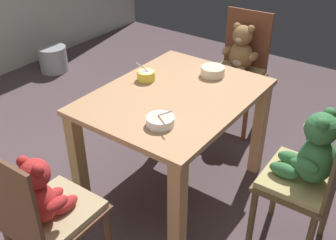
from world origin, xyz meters
name	(u,v)px	position (x,y,z in m)	size (l,w,h in m)	color
ground_plane	(174,188)	(0.00, 0.00, -0.02)	(5.20, 5.20, 0.04)	#4C3C40
dining_table	(175,114)	(0.00, 0.00, 0.58)	(1.09, 0.84, 0.72)	#AD7F57
teddy_chair_near_left	(45,208)	(-0.98, 0.03, 0.55)	(0.41, 0.38, 0.92)	brown
teddy_chair_near_right	(239,61)	(0.97, 0.06, 0.58)	(0.39, 0.43, 0.95)	brown
teddy_chair_near_front	(311,164)	(-0.01, -0.85, 0.59)	(0.42, 0.38, 0.95)	brown
porridge_bowl_cream_near_right	(213,71)	(0.35, -0.05, 0.75)	(0.16, 0.16, 0.06)	beige
porridge_bowl_yellow_far_center	(146,75)	(0.05, 0.26, 0.75)	(0.12, 0.12, 0.12)	yellow
porridge_bowl_white_near_left	(160,121)	(-0.33, -0.14, 0.75)	(0.15, 0.16, 0.12)	silver
metal_pail	(53,59)	(0.79, 2.15, 0.13)	(0.30, 0.30, 0.27)	#93969B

